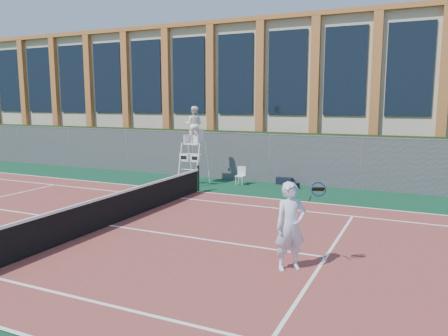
% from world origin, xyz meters
% --- Properties ---
extents(ground, '(120.00, 120.00, 0.00)m').
position_xyz_m(ground, '(0.00, 0.00, 0.00)').
color(ground, '#233814').
extents(apron, '(36.00, 20.00, 0.01)m').
position_xyz_m(apron, '(0.00, 1.00, 0.01)').
color(apron, '#0D3A23').
rests_on(apron, ground).
extents(tennis_court, '(23.77, 10.97, 0.02)m').
position_xyz_m(tennis_court, '(0.00, 0.00, 0.02)').
color(tennis_court, brown).
rests_on(tennis_court, apron).
extents(tennis_net, '(0.10, 11.30, 1.10)m').
position_xyz_m(tennis_net, '(0.00, 0.00, 0.54)').
color(tennis_net, black).
rests_on(tennis_net, ground).
extents(fence, '(40.00, 0.06, 2.20)m').
position_xyz_m(fence, '(0.00, 8.80, 1.10)').
color(fence, '#595E60').
rests_on(fence, ground).
extents(hedge, '(40.00, 1.40, 2.20)m').
position_xyz_m(hedge, '(0.00, 10.00, 1.10)').
color(hedge, black).
rests_on(hedge, ground).
extents(building, '(45.00, 10.60, 8.22)m').
position_xyz_m(building, '(0.00, 17.95, 4.15)').
color(building, beige).
rests_on(building, ground).
extents(umpire_chair, '(0.98, 1.51, 3.53)m').
position_xyz_m(umpire_chair, '(-0.96, 7.05, 2.58)').
color(umpire_chair, white).
rests_on(umpire_chair, ground).
extents(plastic_chair, '(0.38, 0.39, 0.81)m').
position_xyz_m(plastic_chair, '(1.01, 7.76, 0.48)').
color(plastic_chair, silver).
rests_on(plastic_chair, apron).
extents(sports_bag_near, '(0.75, 0.35, 0.31)m').
position_xyz_m(sports_bag_near, '(2.77, 8.60, 0.17)').
color(sports_bag_near, black).
rests_on(sports_bag_near, apron).
extents(sports_bag_far, '(0.65, 0.55, 0.24)m').
position_xyz_m(sports_bag_far, '(3.32, 7.99, 0.13)').
color(sports_bag_far, black).
rests_on(sports_bag_far, apron).
extents(tennis_player, '(1.12, 0.88, 1.94)m').
position_xyz_m(tennis_player, '(5.83, -1.07, 1.00)').
color(tennis_player, silver).
rests_on(tennis_player, tennis_court).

